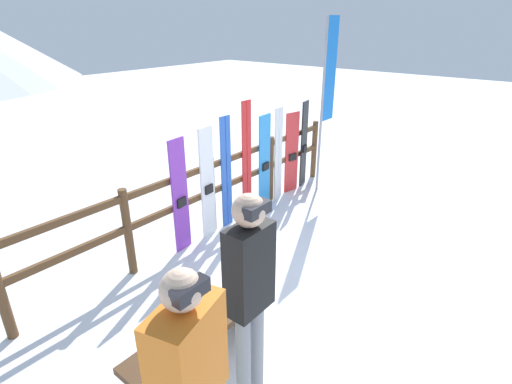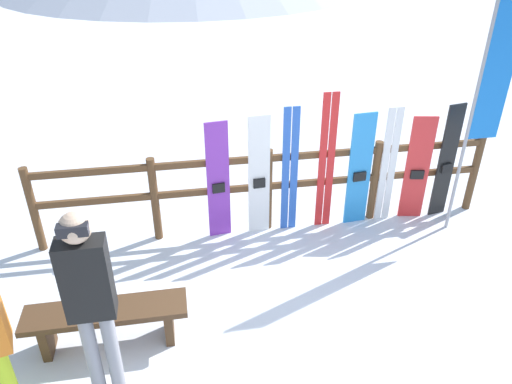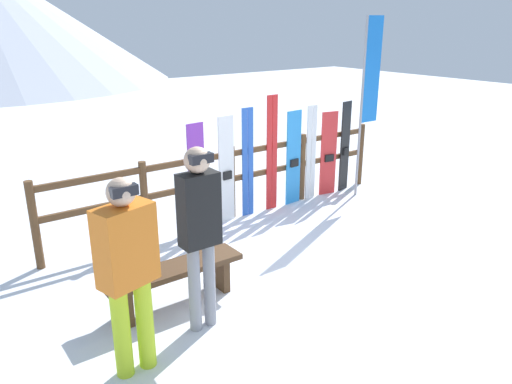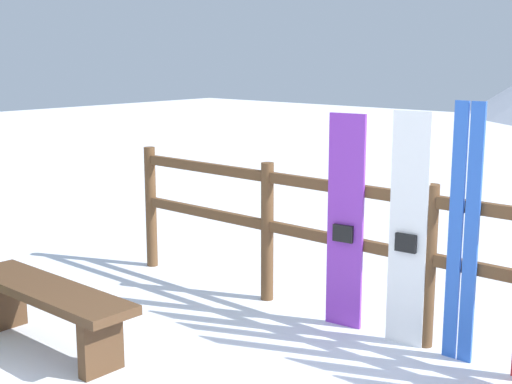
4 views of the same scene
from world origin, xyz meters
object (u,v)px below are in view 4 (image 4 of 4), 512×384
at_px(snowboard_white, 408,231).
at_px(ski_pair_blue, 463,234).
at_px(snowboard_purple, 345,223).
at_px(bench, 48,302).

relative_size(snowboard_white, ski_pair_blue, 0.95).
height_order(snowboard_purple, ski_pair_blue, ski_pair_blue).
bearing_deg(snowboard_white, bench, -136.56).
distance_m(snowboard_purple, snowboard_white, 0.50).
relative_size(bench, snowboard_white, 0.95).
bearing_deg(ski_pair_blue, snowboard_purple, -179.78).
relative_size(bench, ski_pair_blue, 0.90).
xyz_separation_m(bench, snowboard_purple, (1.22, 1.63, 0.43)).
height_order(snowboard_white, ski_pair_blue, ski_pair_blue).
distance_m(bench, ski_pair_blue, 2.70).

